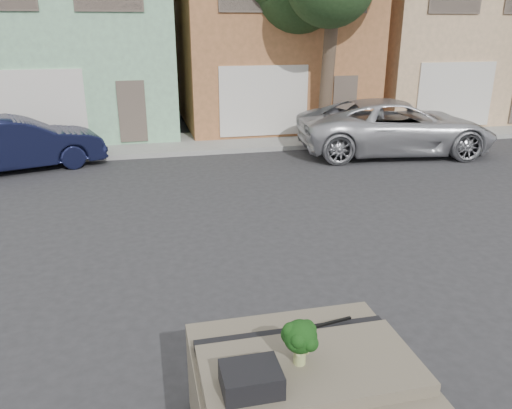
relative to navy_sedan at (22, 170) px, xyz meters
name	(u,v)px	position (x,y,z in m)	size (l,w,h in m)	color
ground_plane	(241,297)	(4.73, -8.50, 0.00)	(120.00, 120.00, 0.00)	#303033
sidewalk	(181,144)	(4.73, 2.00, 0.07)	(40.00, 3.00, 0.15)	gray
townhouse_mint	(74,30)	(1.23, 6.00, 3.77)	(7.20, 8.20, 7.55)	#89C196
townhouse_tan	(265,30)	(8.73, 6.00, 3.77)	(7.20, 8.20, 7.55)	#A6693E
townhouse_beige	(429,29)	(16.23, 6.00, 3.77)	(7.20, 8.20, 7.55)	tan
navy_sedan	(22,170)	(0.00, 0.00, 0.00)	(1.61, 4.62, 1.52)	#131734
silver_pickup	(393,153)	(11.40, -0.61, 0.00)	(2.87, 6.22, 1.73)	#B9B9BF
tree_near	(330,15)	(9.73, 1.30, 4.25)	(4.40, 4.00, 8.50)	#21391B
car_dashboard	(303,404)	(4.73, -11.50, 0.56)	(2.00, 1.80, 1.12)	#685E4D
instrument_hump	(251,379)	(4.15, -11.85, 1.22)	(0.48, 0.38, 0.20)	black
wiper_arm	(320,325)	(5.01, -11.12, 1.13)	(0.70, 0.03, 0.02)	black
broccoli	(300,342)	(4.64, -11.62, 1.34)	(0.35, 0.35, 0.43)	black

